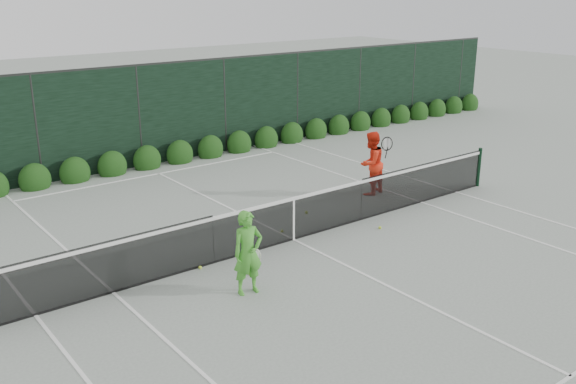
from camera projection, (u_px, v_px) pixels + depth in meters
ground at (294, 240)px, 13.90m from camera, size 80.00×80.00×0.00m
tennis_net at (293, 217)px, 13.73m from camera, size 12.90×0.10×1.07m
player_woman at (248, 253)px, 11.31m from camera, size 0.66×0.44×1.55m
player_man at (371, 163)px, 16.69m from camera, size 0.95×0.79×1.67m
court_lines at (294, 240)px, 13.90m from camera, size 11.03×23.83×0.01m
windscreen_fence at (387, 207)px, 11.39m from camera, size 32.00×21.07×3.06m
hedge_row at (147, 161)px, 19.23m from camera, size 31.66×0.65×0.94m
tennis_balls at (276, 242)px, 13.71m from camera, size 4.38×2.08×0.07m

